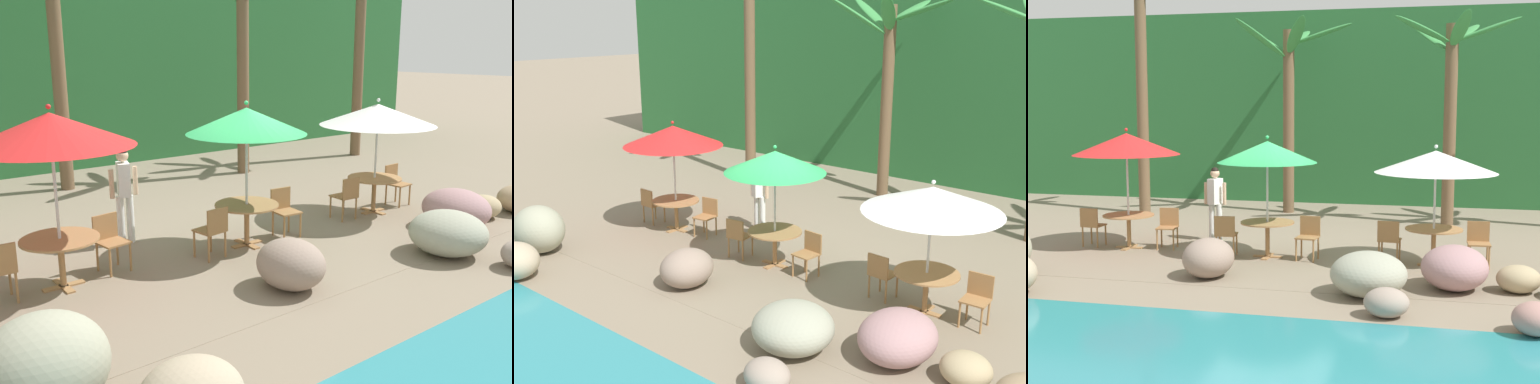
# 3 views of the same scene
# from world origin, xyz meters

# --- Properties ---
(ground_plane) EXTENTS (120.00, 120.00, 0.00)m
(ground_plane) POSITION_xyz_m (0.00, 0.00, 0.00)
(ground_plane) COLOR gray
(terrace_deck) EXTENTS (18.00, 5.20, 0.01)m
(terrace_deck) POSITION_xyz_m (0.00, 0.00, 0.00)
(terrace_deck) COLOR gray
(terrace_deck) RESTS_ON ground
(foliage_backdrop) EXTENTS (28.00, 2.40, 6.00)m
(foliage_backdrop) POSITION_xyz_m (0.00, 9.00, 3.00)
(foliage_backdrop) COLOR #286633
(foliage_backdrop) RESTS_ON ground
(rock_seawall) EXTENTS (17.09, 3.15, 1.02)m
(rock_seawall) POSITION_xyz_m (0.43, -2.61, 0.37)
(rock_seawall) COLOR tan
(rock_seawall) RESTS_ON ground
(umbrella_red) EXTENTS (2.29, 2.29, 2.61)m
(umbrella_red) POSITION_xyz_m (-3.18, 0.02, 2.27)
(umbrella_red) COLOR silver
(umbrella_red) RESTS_ON ground
(dining_table_red) EXTENTS (1.10, 1.10, 0.74)m
(dining_table_red) POSITION_xyz_m (-3.18, 0.02, 0.61)
(dining_table_red) COLOR #A37547
(dining_table_red) RESTS_ON ground
(chair_red_seaward) EXTENTS (0.48, 0.48, 0.87)m
(chair_red_seaward) POSITION_xyz_m (-2.35, 0.23, 0.51)
(chair_red_seaward) COLOR #9E7042
(chair_red_seaward) RESTS_ON ground
(chair_red_inland) EXTENTS (0.43, 0.44, 0.87)m
(chair_red_inland) POSITION_xyz_m (-4.03, -0.04, 0.51)
(chair_red_inland) COLOR #9E7042
(chair_red_inland) RESTS_ON ground
(umbrella_green) EXTENTS (2.02, 2.02, 2.49)m
(umbrella_green) POSITION_xyz_m (-0.01, -0.16, 2.16)
(umbrella_green) COLOR silver
(umbrella_green) RESTS_ON ground
(dining_table_green) EXTENTS (1.10, 1.10, 0.74)m
(dining_table_green) POSITION_xyz_m (-0.01, -0.16, 0.61)
(dining_table_green) COLOR #A37547
(dining_table_green) RESTS_ON ground
(chair_green_seaward) EXTENTS (0.46, 0.46, 0.87)m
(chair_green_seaward) POSITION_xyz_m (0.84, -0.15, 0.51)
(chair_green_seaward) COLOR #9E7042
(chair_green_seaward) RESTS_ON ground
(chair_green_inland) EXTENTS (0.47, 0.48, 0.87)m
(chair_green_inland) POSITION_xyz_m (-0.84, -0.36, 0.51)
(chair_green_inland) COLOR #9E7042
(chair_green_inland) RESTS_ON ground
(umbrella_white) EXTENTS (2.33, 2.33, 2.35)m
(umbrella_white) POSITION_xyz_m (3.31, -0.16, 2.03)
(umbrella_white) COLOR silver
(umbrella_white) RESTS_ON ground
(dining_table_white) EXTENTS (1.10, 1.10, 0.74)m
(dining_table_white) POSITION_xyz_m (3.31, -0.16, 0.61)
(dining_table_white) COLOR #A37547
(dining_table_white) RESTS_ON ground
(chair_white_seaward) EXTENTS (0.44, 0.45, 0.87)m
(chair_white_seaward) POSITION_xyz_m (4.15, -0.03, 0.51)
(chair_white_seaward) COLOR #9E7042
(chair_white_seaward) RESTS_ON ground
(chair_white_inland) EXTENTS (0.45, 0.45, 0.87)m
(chair_white_inland) POSITION_xyz_m (2.45, -0.19, 0.51)
(chair_white_inland) COLOR #9E7042
(chair_white_inland) RESTS_ON ground
(palm_tree_nearest) EXTENTS (3.19, 3.03, 7.04)m
(palm_tree_nearest) POSITION_xyz_m (-4.93, 4.68, 4.64)
(palm_tree_nearest) COLOR brown
(palm_tree_nearest) RESTS_ON ground
(palm_tree_second) EXTENTS (3.51, 3.52, 5.46)m
(palm_tree_second) POSITION_xyz_m (-0.94, 5.75, 3.62)
(palm_tree_second) COLOR brown
(palm_tree_second) RESTS_ON ground
(waiter_in_white) EXTENTS (0.52, 0.39, 1.70)m
(waiter_in_white) POSITION_xyz_m (-1.60, 1.22, 0.99)
(waiter_in_white) COLOR white
(waiter_in_white) RESTS_ON ground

